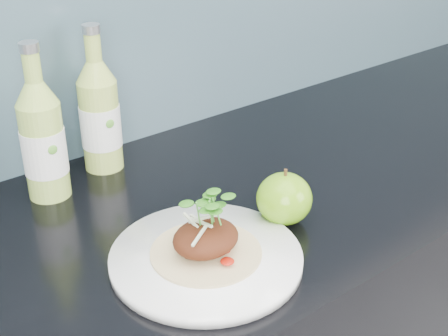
{
  "coord_description": "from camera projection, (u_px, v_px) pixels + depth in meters",
  "views": [
    {
      "loc": [
        -0.46,
        0.99,
        1.43
      ],
      "look_at": [
        0.05,
        1.63,
        1.0
      ],
      "focal_mm": 50.0,
      "sensor_mm": 36.0,
      "label": 1
    }
  ],
  "objects": [
    {
      "name": "cider_bottle_right",
      "position": [
        100.0,
        116.0,
        1.09
      ],
      "size": [
        0.07,
        0.07,
        0.26
      ],
      "rotation": [
        0.0,
        0.0,
        -0.0
      ],
      "color": "#AAC552",
      "rests_on": "kitchen_counter"
    },
    {
      "name": "pork_taco",
      "position": [
        206.0,
        236.0,
        0.86
      ],
      "size": [
        0.16,
        0.16,
        0.1
      ],
      "color": "tan",
      "rests_on": "dinner_plate"
    },
    {
      "name": "dinner_plate",
      "position": [
        206.0,
        258.0,
        0.87
      ],
      "size": [
        0.28,
        0.28,
        0.02
      ],
      "color": "white",
      "rests_on": "kitchen_counter"
    },
    {
      "name": "cider_bottle_left",
      "position": [
        43.0,
        141.0,
        1.0
      ],
      "size": [
        0.07,
        0.07,
        0.26
      ],
      "rotation": [
        0.0,
        0.0,
        -0.04
      ],
      "color": "#A3C552",
      "rests_on": "kitchen_counter"
    },
    {
      "name": "green_apple",
      "position": [
        284.0,
        199.0,
        0.95
      ],
      "size": [
        0.09,
        0.09,
        0.09
      ],
      "rotation": [
        0.0,
        0.0,
        -0.1
      ],
      "color": "#5B9410",
      "rests_on": "kitchen_counter"
    }
  ]
}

